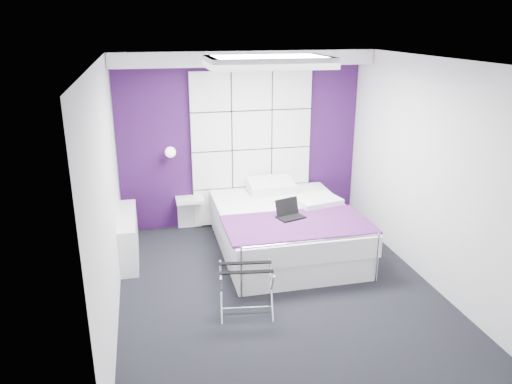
# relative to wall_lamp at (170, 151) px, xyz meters

# --- Properties ---
(floor) EXTENTS (4.40, 4.40, 0.00)m
(floor) POSITION_rel_wall_lamp_xyz_m (1.05, -2.06, -1.22)
(floor) COLOR black
(floor) RESTS_ON ground
(ceiling) EXTENTS (4.40, 4.40, 0.00)m
(ceiling) POSITION_rel_wall_lamp_xyz_m (1.05, -2.06, 1.38)
(ceiling) COLOR white
(ceiling) RESTS_ON wall_back
(wall_back) EXTENTS (3.60, 0.00, 3.60)m
(wall_back) POSITION_rel_wall_lamp_xyz_m (1.05, 0.14, 0.08)
(wall_back) COLOR silver
(wall_back) RESTS_ON floor
(wall_left) EXTENTS (0.00, 4.40, 4.40)m
(wall_left) POSITION_rel_wall_lamp_xyz_m (-0.75, -2.06, 0.08)
(wall_left) COLOR silver
(wall_left) RESTS_ON floor
(wall_right) EXTENTS (0.00, 4.40, 4.40)m
(wall_right) POSITION_rel_wall_lamp_xyz_m (2.85, -2.06, 0.08)
(wall_right) COLOR silver
(wall_right) RESTS_ON floor
(accent_wall) EXTENTS (3.58, 0.02, 2.58)m
(accent_wall) POSITION_rel_wall_lamp_xyz_m (1.05, 0.13, 0.08)
(accent_wall) COLOR #310E40
(accent_wall) RESTS_ON wall_back
(soffit) EXTENTS (3.58, 0.50, 0.20)m
(soffit) POSITION_rel_wall_lamp_xyz_m (1.05, -0.11, 1.28)
(soffit) COLOR white
(soffit) RESTS_ON wall_back
(headboard) EXTENTS (1.80, 0.08, 2.30)m
(headboard) POSITION_rel_wall_lamp_xyz_m (1.20, 0.08, -0.05)
(headboard) COLOR silver
(headboard) RESTS_ON wall_back
(skylight) EXTENTS (1.36, 0.86, 0.12)m
(skylight) POSITION_rel_wall_lamp_xyz_m (1.05, -1.46, 1.33)
(skylight) COLOR white
(skylight) RESTS_ON ceiling
(wall_lamp) EXTENTS (0.15, 0.15, 0.15)m
(wall_lamp) POSITION_rel_wall_lamp_xyz_m (0.00, 0.00, 0.00)
(wall_lamp) COLOR white
(wall_lamp) RESTS_ON wall_back
(radiator) EXTENTS (0.22, 1.20, 0.60)m
(radiator) POSITION_rel_wall_lamp_xyz_m (-0.64, -0.76, -0.92)
(radiator) COLOR white
(radiator) RESTS_ON floor
(bed) EXTENTS (1.80, 2.17, 0.76)m
(bed) POSITION_rel_wall_lamp_xyz_m (1.42, -1.00, -0.90)
(bed) COLOR white
(bed) RESTS_ON floor
(nightstand) EXTENTS (0.40, 0.31, 0.04)m
(nightstand) POSITION_rel_wall_lamp_xyz_m (0.24, -0.04, -0.73)
(nightstand) COLOR white
(nightstand) RESTS_ON wall_back
(luggage_rack) EXTENTS (0.55, 0.41, 0.54)m
(luggage_rack) POSITION_rel_wall_lamp_xyz_m (0.59, -2.40, -0.95)
(luggage_rack) COLOR silver
(luggage_rack) RESTS_ON floor
(laptop) EXTENTS (0.33, 0.23, 0.24)m
(laptop) POSITION_rel_wall_lamp_xyz_m (1.38, -1.32, -0.55)
(laptop) COLOR black
(laptop) RESTS_ON bed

